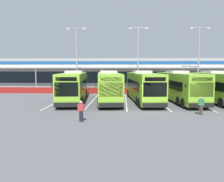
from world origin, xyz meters
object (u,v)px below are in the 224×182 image
at_px(coach_bus_centre, 143,87).
at_px(lamp_post_centre, 138,55).
at_px(coach_bus_leftmost, 74,87).
at_px(pedestrian_child, 81,110).
at_px(coach_bus_right_centre, 179,87).
at_px(lamp_post_west, 77,55).
at_px(pedestrian_with_handbag, 201,105).
at_px(coach_bus_rightmost, 217,88).
at_px(lamp_post_east, 199,55).
at_px(coach_bus_left_centre, 109,87).

distance_m(coach_bus_centre, lamp_post_centre, 12.00).
bearing_deg(coach_bus_leftmost, pedestrian_child, -74.74).
relative_size(coach_bus_right_centre, lamp_post_west, 1.12).
xyz_separation_m(pedestrian_with_handbag, lamp_post_centre, (-4.31, 18.79, 5.43)).
bearing_deg(pedestrian_child, pedestrian_with_handbag, 16.73).
distance_m(coach_bus_leftmost, pedestrian_child, 10.91).
bearing_deg(coach_bus_right_centre, pedestrian_with_handbag, -90.27).
height_order(coach_bus_leftmost, pedestrian_with_handbag, coach_bus_leftmost).
bearing_deg(pedestrian_child, lamp_post_centre, 75.17).
relative_size(coach_bus_centre, pedestrian_child, 7.62).
xyz_separation_m(coach_bus_leftmost, lamp_post_west, (-1.86, 11.05, 4.50)).
relative_size(coach_bus_rightmost, lamp_post_east, 1.12).
bearing_deg(lamp_post_west, pedestrian_with_handbag, -51.33).
height_order(coach_bus_left_centre, pedestrian_child, coach_bus_left_centre).
bearing_deg(lamp_post_centre, coach_bus_right_centre, -68.38).
bearing_deg(lamp_post_east, pedestrian_child, -126.00).
relative_size(coach_bus_left_centre, lamp_post_west, 1.12).
xyz_separation_m(lamp_post_west, lamp_post_centre, (10.51, 0.28, 0.00)).
height_order(coach_bus_rightmost, pedestrian_child, coach_bus_rightmost).
bearing_deg(coach_bus_rightmost, coach_bus_left_centre, 177.52).
bearing_deg(coach_bus_centre, lamp_post_centre, 89.54).
distance_m(coach_bus_right_centre, pedestrian_with_handbag, 7.88).
bearing_deg(pedestrian_child, lamp_post_east, 54.00).
relative_size(pedestrian_child, lamp_post_centre, 0.15).
bearing_deg(coach_bus_centre, coach_bus_right_centre, 1.89).
height_order(pedestrian_with_handbag, pedestrian_child, same).
xyz_separation_m(coach_bus_rightmost, pedestrian_with_handbag, (-4.23, -6.98, -0.93)).
relative_size(coach_bus_leftmost, lamp_post_centre, 1.12).
bearing_deg(pedestrian_with_handbag, coach_bus_rightmost, 58.78).
bearing_deg(coach_bus_left_centre, lamp_post_centre, 69.06).
distance_m(coach_bus_right_centre, coach_bus_rightmost, 4.28).
bearing_deg(coach_bus_rightmost, coach_bus_right_centre, 168.60).
height_order(coach_bus_left_centre, coach_bus_centre, same).
distance_m(coach_bus_centre, lamp_post_east, 16.01).
xyz_separation_m(coach_bus_leftmost, coach_bus_centre, (8.55, 0.22, 0.00)).
bearing_deg(coach_bus_right_centre, lamp_post_west, 144.26).
height_order(coach_bus_rightmost, pedestrian_with_handbag, coach_bus_rightmost).
xyz_separation_m(coach_bus_left_centre, lamp_post_centre, (4.31, 11.26, 4.50)).
bearing_deg(lamp_post_centre, lamp_post_west, -178.47).
bearing_deg(coach_bus_leftmost, coach_bus_right_centre, 1.60).
bearing_deg(lamp_post_west, coach_bus_left_centre, -60.56).
bearing_deg(lamp_post_west, lamp_post_east, 1.45).
bearing_deg(lamp_post_east, coach_bus_left_centre, -141.69).
height_order(lamp_post_west, lamp_post_centre, same).
bearing_deg(coach_bus_leftmost, lamp_post_centre, 52.67).
relative_size(coach_bus_leftmost, coach_bus_right_centre, 1.00).
relative_size(coach_bus_left_centre, coach_bus_centre, 1.00).
bearing_deg(pedestrian_with_handbag, lamp_post_centre, 102.92).
distance_m(coach_bus_rightmost, pedestrian_child, 17.49).
relative_size(coach_bus_rightmost, pedestrian_child, 7.62).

